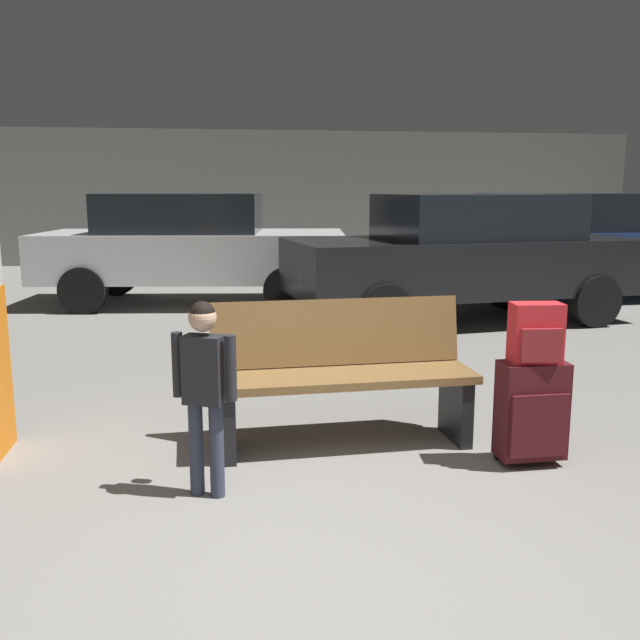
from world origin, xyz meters
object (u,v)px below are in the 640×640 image
suitcase (532,411)px  parked_car_far (191,245)px  backpack_bright (536,334)px  parked_car_side (568,243)px  parked_car_near (465,254)px  bench (342,374)px  child (204,378)px

suitcase → parked_car_far: (-2.10, 6.23, 0.48)m
backpack_bright → parked_car_side: size_ratio=0.08×
parked_car_near → parked_car_side: size_ratio=1.04×
parked_car_side → parked_car_near: bearing=-144.6°
bench → parked_car_far: size_ratio=0.38×
suitcase → parked_car_far: parked_car_far is taller
parked_car_near → parked_car_side: same height
bench → parked_car_near: size_ratio=0.38×
parked_car_side → bench: bearing=-128.4°
parked_car_near → parked_car_side: bearing=35.4°
suitcase → parked_car_far: 6.59m
parked_car_near → suitcase: bearing=-104.9°
suitcase → parked_car_near: 4.62m
suitcase → parked_car_side: (3.29, 5.94, 0.48)m
bench → child: bearing=-141.5°
suitcase → parked_car_far: bearing=108.7°
child → parked_car_near: (3.03, 4.60, 0.17)m
backpack_bright → parked_car_far: bearing=108.6°
suitcase → backpack_bright: (-0.00, -0.00, 0.45)m
child → parked_car_far: 6.39m
parked_car_near → parked_car_far: bearing=151.5°
parked_car_near → parked_car_far: size_ratio=1.00×
parked_car_side → child: bearing=-130.1°
bench → child: (-0.83, -0.66, 0.19)m
parked_car_far → parked_car_side: same height
suitcase → parked_car_near: size_ratio=0.14×
bench → parked_car_far: parked_car_far is taller
suitcase → child: size_ratio=0.59×
bench → parked_car_near: 4.52m
child → parked_car_side: 7.97m
bench → parked_car_side: parked_car_side is taller
child → parked_car_side: size_ratio=0.25×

